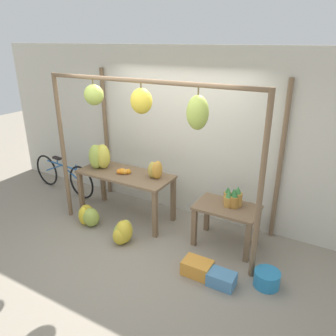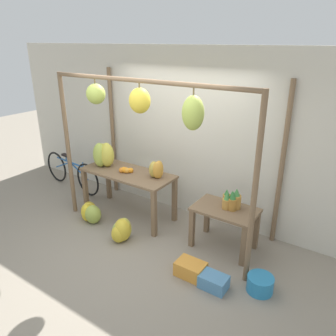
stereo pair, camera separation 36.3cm
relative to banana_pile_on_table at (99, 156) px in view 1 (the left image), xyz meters
name	(u,v)px [view 1 (the left image)]	position (x,y,z in m)	size (l,w,h in m)	color
ground_plane	(138,249)	(1.23, -0.70, -1.02)	(20.00, 20.00, 0.00)	gray
shop_wall_back	(184,134)	(1.23, 0.73, 0.38)	(8.00, 0.08, 2.80)	beige
stall_awning	(153,122)	(1.24, -0.25, 0.80)	(3.28, 1.24, 2.41)	brown
display_table_main	(125,180)	(0.52, 0.01, -0.33)	(1.60, 0.67, 0.81)	brown
display_table_side	(226,215)	(2.28, 0.06, -0.51)	(0.90, 0.57, 0.64)	brown
banana_pile_on_table	(99,156)	(0.00, 0.00, 0.00)	(0.43, 0.42, 0.43)	gold
orange_pile	(124,171)	(0.52, -0.03, -0.16)	(0.22, 0.16, 0.10)	orange
pineapple_cluster	(233,198)	(2.34, 0.12, -0.26)	(0.29, 0.24, 0.30)	#A3702D
banana_pile_ground_left	(88,215)	(0.11, -0.51, -0.86)	(0.49, 0.38, 0.32)	#9EB247
banana_pile_ground_right	(123,233)	(0.93, -0.65, -0.85)	(0.38, 0.41, 0.36)	gold
fruit_crate_white	(197,268)	(2.21, -0.76, -0.92)	(0.38, 0.26, 0.20)	orange
blue_bucket	(267,279)	(3.05, -0.53, -0.91)	(0.32, 0.32, 0.21)	teal
parked_bicycle	(63,175)	(-1.19, 0.21, -0.67)	(1.72, 0.21, 0.70)	black
papaya_pile	(155,170)	(1.06, 0.08, -0.07)	(0.29, 0.22, 0.30)	#B2993D
fruit_crate_purple	(222,279)	(2.56, -0.80, -0.93)	(0.34, 0.24, 0.18)	#4C84B2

